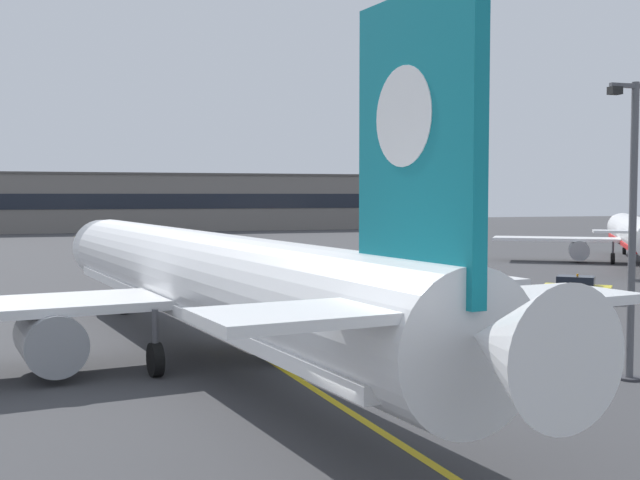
{
  "coord_description": "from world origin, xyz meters",
  "views": [
    {
      "loc": [
        -6.98,
        -17.82,
        6.91
      ],
      "look_at": [
        4.22,
        17.34,
        4.82
      ],
      "focal_mm": 44.79,
      "sensor_mm": 36.0,
      "label": 1
    }
  ],
  "objects_px": {
    "apron_lamp_post": "(633,224)",
    "safety_cone_by_nose_gear": "(188,303)",
    "airliner_foreground": "(205,280)",
    "service_car_third": "(577,289)",
    "airliner_background": "(636,234)"
  },
  "relations": [
    {
      "from": "apron_lamp_post",
      "to": "safety_cone_by_nose_gear",
      "type": "xyz_separation_m",
      "value": [
        -12.95,
        24.21,
        -5.56
      ]
    },
    {
      "from": "airliner_foreground",
      "to": "apron_lamp_post",
      "type": "height_order",
      "value": "airliner_foreground"
    },
    {
      "from": "airliner_foreground",
      "to": "apron_lamp_post",
      "type": "xyz_separation_m",
      "value": [
        14.58,
        -8.13,
        2.44
      ]
    },
    {
      "from": "service_car_third",
      "to": "airliner_background",
      "type": "bearing_deg",
      "value": 44.39
    },
    {
      "from": "airliner_foreground",
      "to": "safety_cone_by_nose_gear",
      "type": "distance_m",
      "value": 16.46
    },
    {
      "from": "airliner_background",
      "to": "service_car_third",
      "type": "bearing_deg",
      "value": -135.61
    },
    {
      "from": "service_car_third",
      "to": "airliner_foreground",
      "type": "bearing_deg",
      "value": -156.68
    },
    {
      "from": "airliner_foreground",
      "to": "airliner_background",
      "type": "xyz_separation_m",
      "value": [
        49.07,
        33.74,
        -0.41
      ]
    },
    {
      "from": "airliner_foreground",
      "to": "safety_cone_by_nose_gear",
      "type": "xyz_separation_m",
      "value": [
        1.62,
        16.08,
        -3.11
      ]
    },
    {
      "from": "service_car_third",
      "to": "safety_cone_by_nose_gear",
      "type": "bearing_deg",
      "value": 168.85
    },
    {
      "from": "airliner_foreground",
      "to": "safety_cone_by_nose_gear",
      "type": "bearing_deg",
      "value": 84.23
    },
    {
      "from": "airliner_foreground",
      "to": "apron_lamp_post",
      "type": "relative_size",
      "value": 3.75
    },
    {
      "from": "airliner_background",
      "to": "apron_lamp_post",
      "type": "height_order",
      "value": "apron_lamp_post"
    },
    {
      "from": "airliner_background",
      "to": "apron_lamp_post",
      "type": "distance_m",
      "value": 54.33
    },
    {
      "from": "service_car_third",
      "to": "safety_cone_by_nose_gear",
      "type": "distance_m",
      "value": 24.96
    }
  ]
}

